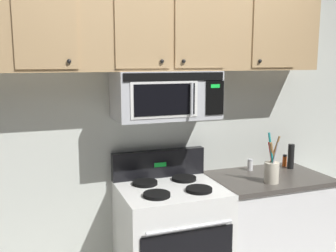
# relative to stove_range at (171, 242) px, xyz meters

# --- Properties ---
(back_wall) EXTENTS (5.20, 0.10, 2.70)m
(back_wall) POSITION_rel_stove_range_xyz_m (0.00, 0.37, 0.88)
(back_wall) COLOR silver
(back_wall) RESTS_ON ground_plane
(stove_range) EXTENTS (0.76, 0.69, 1.12)m
(stove_range) POSITION_rel_stove_range_xyz_m (0.00, 0.00, 0.00)
(stove_range) COLOR white
(stove_range) RESTS_ON ground_plane
(over_range_microwave) EXTENTS (0.76, 0.43, 0.35)m
(over_range_microwave) POSITION_rel_stove_range_xyz_m (-0.00, 0.12, 1.11)
(over_range_microwave) COLOR #B7BABF
(upper_cabinets) EXTENTS (2.50, 0.36, 0.55)m
(upper_cabinets) POSITION_rel_stove_range_xyz_m (-0.00, 0.15, 1.56)
(upper_cabinets) COLOR tan
(counter_segment) EXTENTS (0.93, 0.65, 0.90)m
(counter_segment) POSITION_rel_stove_range_xyz_m (0.84, 0.01, -0.02)
(counter_segment) COLOR silver
(counter_segment) RESTS_ON ground_plane
(utensil_crock_cream) EXTENTS (0.11, 0.11, 0.39)m
(utensil_crock_cream) POSITION_rel_stove_range_xyz_m (0.76, -0.16, 0.53)
(utensil_crock_cream) COLOR beige
(utensil_crock_cream) RESTS_ON counter_segment
(salt_shaker) EXTENTS (0.05, 0.05, 0.10)m
(salt_shaker) POSITION_rel_stove_range_xyz_m (0.79, 0.19, 0.48)
(salt_shaker) COLOR white
(salt_shaker) RESTS_ON counter_segment
(pepper_mill) EXTENTS (0.05, 0.05, 0.21)m
(pepper_mill) POSITION_rel_stove_range_xyz_m (1.15, 0.12, 0.54)
(pepper_mill) COLOR black
(pepper_mill) RESTS_ON counter_segment
(spice_jar) EXTENTS (0.04, 0.04, 0.11)m
(spice_jar) POSITION_rel_stove_range_xyz_m (1.15, 0.20, 0.48)
(spice_jar) COLOR #C64C19
(spice_jar) RESTS_ON counter_segment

